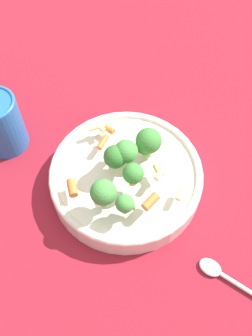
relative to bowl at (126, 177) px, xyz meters
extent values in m
plane|color=maroon|center=(0.00, 0.00, -0.02)|extent=(3.00, 3.00, 0.00)
cylinder|color=silver|center=(0.00, 0.00, -0.01)|extent=(0.26, 0.26, 0.04)
torus|color=silver|center=(0.00, 0.00, 0.01)|extent=(0.26, 0.26, 0.01)
cylinder|color=#8CB766|center=(-0.04, -0.03, 0.03)|extent=(0.01, 0.01, 0.02)
sphere|color=#3D8438|center=(-0.04, -0.03, 0.06)|extent=(0.04, 0.04, 0.04)
cylinder|color=#8CB766|center=(-0.01, 0.03, 0.04)|extent=(0.01, 0.01, 0.01)
sphere|color=#3D8438|center=(-0.01, 0.03, 0.06)|extent=(0.03, 0.03, 0.03)
cylinder|color=#8CB766|center=(0.03, 0.06, 0.04)|extent=(0.01, 0.01, 0.02)
sphere|color=#479342|center=(0.03, 0.06, 0.07)|extent=(0.04, 0.04, 0.04)
cylinder|color=#8CB766|center=(0.00, 0.08, 0.04)|extent=(0.01, 0.01, 0.01)
sphere|color=#479342|center=(0.00, 0.08, 0.06)|extent=(0.03, 0.03, 0.03)
cylinder|color=#8CB766|center=(-0.03, -0.03, 0.03)|extent=(0.01, 0.01, 0.01)
sphere|color=#33722D|center=(-0.03, -0.03, 0.05)|extent=(0.03, 0.03, 0.03)
cylinder|color=#8CB766|center=(0.00, -0.01, 0.04)|extent=(0.01, 0.01, 0.01)
sphere|color=#479342|center=(0.00, -0.01, 0.07)|extent=(0.04, 0.04, 0.04)
cylinder|color=#8CB766|center=(0.02, 0.00, 0.04)|extent=(0.01, 0.01, 0.01)
sphere|color=#33722D|center=(0.02, 0.00, 0.06)|extent=(0.04, 0.04, 0.04)
cylinder|color=orange|center=(0.04, -0.05, 0.03)|extent=(0.02, 0.03, 0.01)
cylinder|color=orange|center=(0.03, -0.08, 0.03)|extent=(0.02, 0.02, 0.01)
cylinder|color=beige|center=(-0.09, 0.05, 0.03)|extent=(0.02, 0.02, 0.01)
cylinder|color=orange|center=(-0.04, 0.07, 0.05)|extent=(0.03, 0.03, 0.01)
cylinder|color=orange|center=(0.08, 0.04, 0.04)|extent=(0.02, 0.03, 0.01)
cylinder|color=beige|center=(-0.03, -0.05, 0.03)|extent=(0.02, 0.03, 0.01)
cylinder|color=beige|center=(-0.05, 0.01, 0.04)|extent=(0.02, 0.02, 0.01)
cylinder|color=beige|center=(0.04, -0.07, 0.04)|extent=(0.02, 0.02, 0.01)
cylinder|color=#729E4C|center=(-0.01, 0.07, 0.04)|extent=(0.02, 0.01, 0.01)
cylinder|color=beige|center=(0.05, -0.08, 0.04)|extent=(0.03, 0.02, 0.01)
cylinder|color=orange|center=(-0.01, 0.03, 0.05)|extent=(0.02, 0.03, 0.01)
cylinder|color=beige|center=(-0.05, 0.02, 0.05)|extent=(0.02, 0.03, 0.01)
cylinder|color=beige|center=(0.02, -0.02, 0.05)|extent=(0.03, 0.03, 0.01)
cylinder|color=#2366B2|center=(0.22, -0.08, 0.03)|extent=(0.08, 0.08, 0.11)
ellipsoid|color=silver|center=(-0.13, 0.15, -0.02)|extent=(0.04, 0.04, 0.01)
camera|label=1|loc=(-0.01, 0.33, 0.57)|focal=42.00mm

